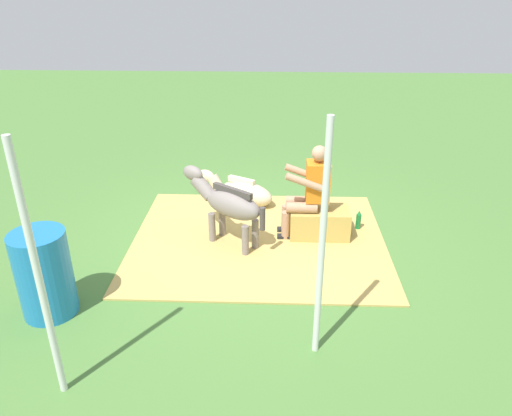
{
  "coord_description": "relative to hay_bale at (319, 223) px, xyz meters",
  "views": [
    {
      "loc": [
        -0.27,
        5.76,
        3.25
      ],
      "look_at": [
        -0.06,
        0.19,
        0.55
      ],
      "focal_mm": 34.51,
      "sensor_mm": 36.0,
      "label": 1
    }
  ],
  "objects": [
    {
      "name": "hay_patch",
      "position": [
        0.81,
        0.14,
        -0.19
      ],
      "size": [
        3.32,
        2.78,
        0.02
      ],
      "primitive_type": "cube",
      "color": "tan",
      "rests_on": "ground"
    },
    {
      "name": "ground_plane",
      "position": [
        0.89,
        0.1,
        -0.2
      ],
      "size": [
        24.0,
        24.0,
        0.0
      ],
      "primitive_type": "plane",
      "color": "#4C7A38"
    },
    {
      "name": "tent_pole_right",
      "position": [
        2.39,
        2.79,
        0.93
      ],
      "size": [
        0.06,
        0.06,
        2.27
      ],
      "primitive_type": "cylinder",
      "color": "silver",
      "rests_on": "ground"
    },
    {
      "name": "tent_pole_left",
      "position": [
        0.2,
        2.21,
        0.93
      ],
      "size": [
        0.06,
        0.06,
        2.27
      ],
      "primitive_type": "cylinder",
      "color": "silver",
      "rests_on": "ground"
    },
    {
      "name": "pony_standing",
      "position": [
        1.2,
        0.24,
        0.38
      ],
      "size": [
        1.16,
        0.93,
        0.95
      ],
      "color": "slate",
      "rests_on": "ground"
    },
    {
      "name": "soda_bottle",
      "position": [
        -0.56,
        -0.21,
        -0.06
      ],
      "size": [
        0.07,
        0.07,
        0.3
      ],
      "color": "#197233",
      "rests_on": "ground"
    },
    {
      "name": "pony_lying",
      "position": [
        1.12,
        -1.01,
        -0.01
      ],
      "size": [
        1.3,
        0.88,
        0.42
      ],
      "color": "beige",
      "rests_on": "ground"
    },
    {
      "name": "person_seated",
      "position": [
        0.16,
        0.0,
        0.49
      ],
      "size": [
        0.66,
        0.41,
        1.28
      ],
      "color": "tan",
      "rests_on": "ground"
    },
    {
      "name": "water_barrel",
      "position": [
        2.94,
        1.74,
        0.26
      ],
      "size": [
        0.55,
        0.55,
        0.93
      ],
      "primitive_type": "cylinder",
      "color": "#1E72B2",
      "rests_on": "ground"
    },
    {
      "name": "hay_bale",
      "position": [
        0.0,
        0.0,
        0.0
      ],
      "size": [
        0.78,
        0.44,
        0.4
      ],
      "primitive_type": "cube",
      "color": "tan",
      "rests_on": "ground"
    }
  ]
}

